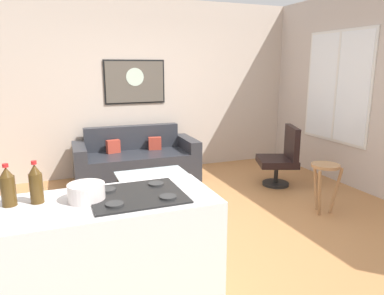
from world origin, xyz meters
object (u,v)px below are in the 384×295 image
(soda_bottle_2, at_px, (36,184))
(wall_painting, at_px, (135,82))
(armchair, at_px, (282,157))
(mixing_bowl, at_px, (86,192))
(coffee_table, at_px, (152,177))
(soda_bottle, at_px, (8,187))
(couch, at_px, (136,162))
(bar_stool, at_px, (325,175))

(soda_bottle_2, height_order, wall_painting, wall_painting)
(armchair, distance_m, wall_painting, 2.59)
(soda_bottle_2, distance_m, mixing_bowl, 0.31)
(soda_bottle_2, bearing_deg, wall_painting, 67.78)
(coffee_table, bearing_deg, soda_bottle, -127.57)
(couch, xyz_separation_m, soda_bottle_2, (-1.28, -2.99, 0.75))
(bar_stool, bearing_deg, mixing_bowl, -160.79)
(mixing_bowl, bearing_deg, couch, 72.02)
(armchair, bearing_deg, soda_bottle, -150.14)
(armchair, height_order, soda_bottle_2, soda_bottle_2)
(wall_painting, bearing_deg, bar_stool, -56.28)
(coffee_table, xyz_separation_m, soda_bottle_2, (-1.21, -1.79, 0.63))
(bar_stool, xyz_separation_m, wall_painting, (-1.70, 2.54, 1.02))
(bar_stool, bearing_deg, soda_bottle_2, -163.75)
(armchair, height_order, mixing_bowl, mixing_bowl)
(armchair, relative_size, soda_bottle, 3.36)
(couch, height_order, mixing_bowl, mixing_bowl)
(couch, relative_size, mixing_bowl, 8.04)
(couch, relative_size, wall_painting, 1.90)
(mixing_bowl, relative_size, wall_painting, 0.24)
(mixing_bowl, bearing_deg, coffee_table, 63.71)
(bar_stool, distance_m, soda_bottle, 3.43)
(soda_bottle, distance_m, wall_painting, 3.80)
(coffee_table, height_order, armchair, armchair)
(armchair, xyz_separation_m, wall_painting, (-1.84, 1.48, 1.07))
(couch, height_order, coffee_table, couch)
(mixing_bowl, bearing_deg, armchair, 34.61)
(bar_stool, bearing_deg, couch, 131.17)
(bar_stool, relative_size, soda_bottle, 2.31)
(soda_bottle, xyz_separation_m, mixing_bowl, (0.45, -0.09, -0.07))
(bar_stool, height_order, wall_painting, wall_painting)
(soda_bottle, bearing_deg, bar_stool, 15.33)
(soda_bottle_2, height_order, mixing_bowl, soda_bottle_2)
(coffee_table, bearing_deg, soda_bottle_2, -124.10)
(armchair, bearing_deg, mixing_bowl, -145.39)
(bar_stool, bearing_deg, armchair, 82.29)
(wall_painting, bearing_deg, armchair, -38.84)
(coffee_table, relative_size, mixing_bowl, 3.67)
(armchair, distance_m, soda_bottle, 3.97)
(armchair, bearing_deg, wall_painting, 141.16)
(wall_painting, bearing_deg, mixing_bowl, -107.60)
(coffee_table, bearing_deg, couch, 86.64)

